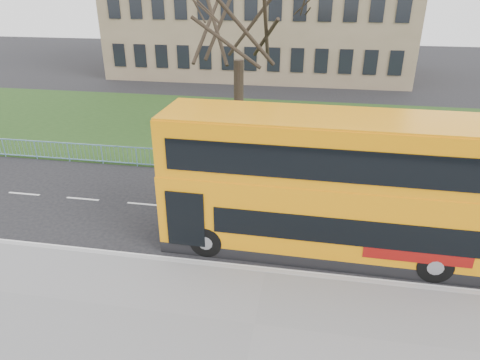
% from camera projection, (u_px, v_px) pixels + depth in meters
% --- Properties ---
extents(ground, '(120.00, 120.00, 0.00)m').
position_uv_depth(ground, '(270.00, 248.00, 16.13)').
color(ground, black).
rests_on(ground, ground).
extents(kerb, '(80.00, 0.20, 0.14)m').
position_uv_depth(kerb, '(265.00, 271.00, 14.72)').
color(kerb, '#97979A').
rests_on(kerb, ground).
extents(grass_verge, '(80.00, 15.40, 0.08)m').
position_uv_depth(grass_verge, '(294.00, 130.00, 28.88)').
color(grass_verge, '#1D3915').
rests_on(grass_verge, ground).
extents(guard_railing, '(40.00, 0.12, 1.10)m').
position_uv_depth(guard_railing, '(285.00, 167.00, 21.79)').
color(guard_railing, '#72A3CC').
rests_on(guard_railing, ground).
extents(bare_tree, '(8.60, 8.60, 12.28)m').
position_uv_depth(bare_tree, '(239.00, 41.00, 22.91)').
color(bare_tree, black).
rests_on(bare_tree, grass_verge).
extents(civic_building, '(30.00, 15.00, 14.00)m').
position_uv_depth(civic_building, '(262.00, 4.00, 45.22)').
color(civic_building, '#7F6C50').
rests_on(civic_building, ground).
extents(yellow_bus, '(12.10, 3.07, 5.06)m').
position_uv_depth(yellow_bus, '(332.00, 183.00, 15.00)').
color(yellow_bus, '#FF980A').
rests_on(yellow_bus, ground).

